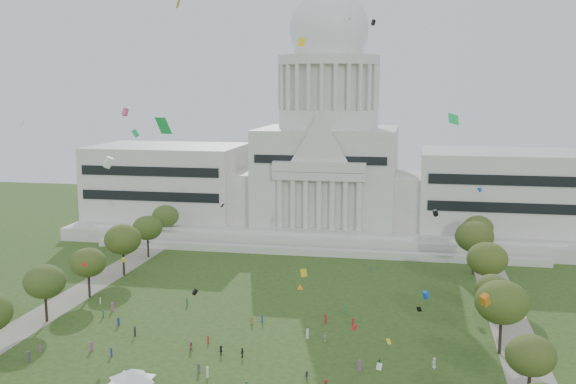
{
  "coord_description": "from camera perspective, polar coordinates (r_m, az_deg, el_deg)",
  "views": [
    {
      "loc": [
        28.49,
        -103.06,
        47.7
      ],
      "look_at": [
        0.0,
        45.0,
        24.0
      ],
      "focal_mm": 42.0,
      "sensor_mm": 36.0,
      "label": 1
    }
  ],
  "objects": [
    {
      "name": "row_tree_r_3",
      "position": [
        144.3,
        16.92,
        -7.81
      ],
      "size": [
        7.01,
        7.01,
        9.98
      ],
      "color": "black",
      "rests_on": "ground"
    },
    {
      "name": "row_tree_l_3",
      "position": [
        159.97,
        -16.57,
        -5.74
      ],
      "size": [
        8.12,
        8.12,
        11.55
      ],
      "color": "black",
      "rests_on": "ground"
    },
    {
      "name": "person_0",
      "position": [
        121.13,
        12.26,
        -13.97
      ],
      "size": [
        1.02,
        1.13,
        1.94
      ],
      "primitive_type": "imported",
      "rotation": [
        0.0,
        0.0,
        5.26
      ],
      "color": "silver",
      "rests_on": "ground"
    },
    {
      "name": "row_tree_l_4",
      "position": [
        175.81,
        -13.82,
        -3.92
      ],
      "size": [
        9.29,
        9.29,
        13.21
      ],
      "color": "black",
      "rests_on": "ground"
    },
    {
      "name": "row_tree_r_2",
      "position": [
        127.33,
        17.66,
        -8.89
      ],
      "size": [
        9.55,
        9.55,
        13.58
      ],
      "color": "black",
      "rests_on": "ground"
    },
    {
      "name": "row_tree_l_2",
      "position": [
        146.4,
        -19.91,
        -7.14
      ],
      "size": [
        8.42,
        8.42,
        11.97
      ],
      "color": "black",
      "rests_on": "ground"
    },
    {
      "name": "row_tree_r_1",
      "position": [
        110.37,
        19.86,
        -12.9
      ],
      "size": [
        7.58,
        7.58,
        10.78
      ],
      "color": "black",
      "rests_on": "ground"
    },
    {
      "name": "person_4",
      "position": [
        123.19,
        -3.89,
        -13.42
      ],
      "size": [
        0.75,
        1.13,
        1.79
      ],
      "primitive_type": "imported",
      "rotation": [
        0.0,
        0.0,
        4.54
      ],
      "color": "#26262B",
      "rests_on": "ground"
    },
    {
      "name": "row_tree_r_6",
      "position": [
        195.95,
        15.8,
        -2.95
      ],
      "size": [
        8.42,
        8.42,
        11.97
      ],
      "color": "black",
      "rests_on": "ground"
    },
    {
      "name": "distant_crowd",
      "position": [
        132.59,
        -7.18,
        -11.82
      ],
      "size": [
        59.89,
        39.74,
        1.95
      ],
      "color": "#4C4C51",
      "rests_on": "ground"
    },
    {
      "name": "capitol",
      "position": [
        219.99,
        3.38,
        2.29
      ],
      "size": [
        160.0,
        64.5,
        91.3
      ],
      "color": "beige",
      "rests_on": "ground"
    },
    {
      "name": "person_2",
      "position": [
        119.48,
        7.76,
        -14.22
      ],
      "size": [
        0.96,
        1.0,
        1.77
      ],
      "primitive_type": "imported",
      "rotation": [
        0.0,
        0.0,
        0.86
      ],
      "color": "#33723F",
      "rests_on": "ground"
    },
    {
      "name": "person_10",
      "position": [
        130.38,
        3.15,
        -12.15
      ],
      "size": [
        0.62,
        1.02,
        1.67
      ],
      "primitive_type": "imported",
      "rotation": [
        0.0,
        0.0,
        1.66
      ],
      "color": "silver",
      "rests_on": "ground"
    },
    {
      "name": "person_8",
      "position": [
        126.91,
        -8.19,
        -12.85
      ],
      "size": [
        0.9,
        0.71,
        1.61
      ],
      "primitive_type": "imported",
      "rotation": [
        0.0,
        0.0,
        2.82
      ],
      "color": "olive",
      "rests_on": "ground"
    },
    {
      "name": "row_tree_l_5",
      "position": [
        193.07,
        -11.82,
        -3.0
      ],
      "size": [
        8.33,
        8.33,
        11.85
      ],
      "color": "black",
      "rests_on": "ground"
    },
    {
      "name": "row_tree_r_5",
      "position": [
        177.96,
        15.5,
        -3.65
      ],
      "size": [
        9.82,
        9.82,
        13.96
      ],
      "color": "black",
      "rests_on": "ground"
    },
    {
      "name": "ground",
      "position": [
        117.09,
        -4.31,
        -15.14
      ],
      "size": [
        400.0,
        400.0,
        0.0
      ],
      "primitive_type": "plane",
      "color": "#2D4919",
      "rests_on": "ground"
    },
    {
      "name": "row_tree_r_4",
      "position": [
        158.68,
        16.52,
        -5.45
      ],
      "size": [
        9.19,
        9.19,
        13.06
      ],
      "color": "black",
      "rests_on": "ground"
    },
    {
      "name": "person_9",
      "position": [
        114.6,
        1.61,
        -15.26
      ],
      "size": [
        1.03,
        1.04,
        1.5
      ],
      "primitive_type": "imported",
      "rotation": [
        0.0,
        0.0,
        0.79
      ],
      "color": "#26262B",
      "rests_on": "ground"
    },
    {
      "name": "event_tent",
      "position": [
        111.04,
        -13.12,
        -14.8
      ],
      "size": [
        8.45,
        8.45,
        4.44
      ],
      "color": "#4C4C4C",
      "rests_on": "ground"
    },
    {
      "name": "kite_swarm",
      "position": [
        114.99,
        -1.93,
        -0.65
      ],
      "size": [
        88.49,
        97.87,
        64.4
      ],
      "color": "blue",
      "rests_on": "ground"
    },
    {
      "name": "row_tree_l_6",
      "position": [
        210.18,
        -10.33,
        -2.03
      ],
      "size": [
        8.19,
        8.19,
        11.64
      ],
      "color": "black",
      "rests_on": "ground"
    },
    {
      "name": "path_left",
      "position": [
        160.72,
        -18.34,
        -8.79
      ],
      "size": [
        8.0,
        160.0,
        0.04
      ],
      "primitive_type": "cube",
      "color": "gray",
      "rests_on": "ground"
    },
    {
      "name": "path_right",
      "position": [
        142.69,
        18.44,
        -11.07
      ],
      "size": [
        8.0,
        160.0,
        0.04
      ],
      "primitive_type": "cube",
      "color": "gray",
      "rests_on": "ground"
    },
    {
      "name": "person_5",
      "position": [
        124.69,
        -5.69,
        -13.18
      ],
      "size": [
        1.18,
        1.72,
        1.73
      ],
      "primitive_type": "imported",
      "rotation": [
        0.0,
        0.0,
        1.95
      ],
      "color": "#26262B",
      "rests_on": "ground"
    }
  ]
}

